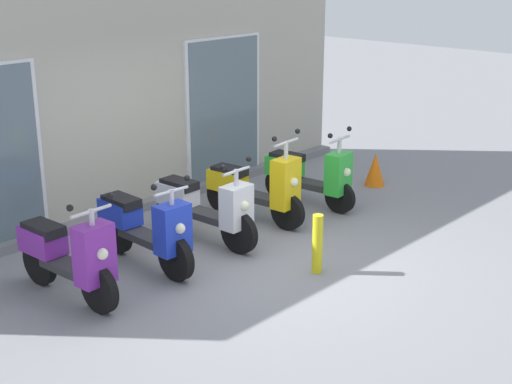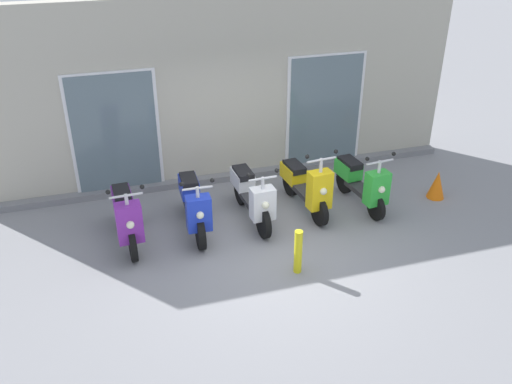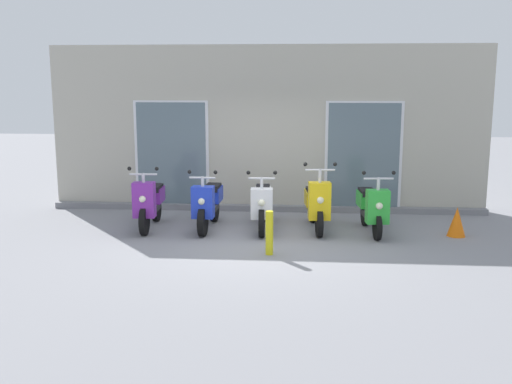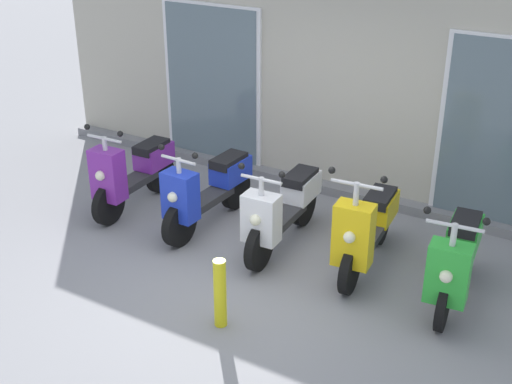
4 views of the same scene
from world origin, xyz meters
name	(u,v)px [view 1 (image 1 of 4)]	position (x,y,z in m)	size (l,w,h in m)	color
ground_plane	(256,262)	(0.00, 0.00, 0.00)	(40.00, 40.00, 0.00)	gray
storefront_facade	(111,95)	(0.00, 2.69, 1.65)	(9.09, 0.50, 3.43)	#B2AD9E
scooter_purple	(68,255)	(-2.04, 0.79, 0.50)	(0.55, 1.56, 1.22)	black
scooter_blue	(145,228)	(-0.96, 0.87, 0.48)	(0.53, 1.65, 1.17)	black
scooter_white	(205,207)	(0.03, 0.91, 0.47)	(0.53, 1.68, 1.17)	black
scooter_yellow	(256,187)	(1.02, 0.94, 0.49)	(0.58, 1.62, 1.32)	black
scooter_green	(310,174)	(2.00, 0.79, 0.48)	(0.57, 1.51, 1.20)	black
traffic_cone	(375,169)	(3.48, 0.67, 0.26)	(0.32, 0.32, 0.52)	orange
curb_bollard	(317,244)	(0.25, -0.71, 0.35)	(0.12, 0.12, 0.70)	yellow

